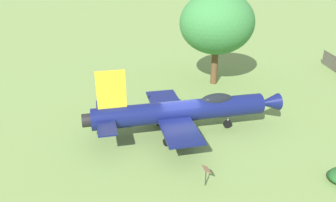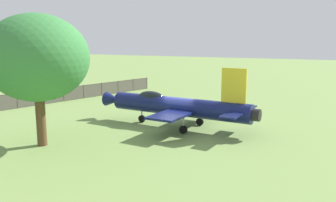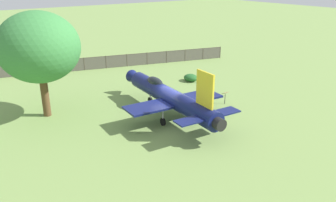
{
  "view_description": "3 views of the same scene",
  "coord_description": "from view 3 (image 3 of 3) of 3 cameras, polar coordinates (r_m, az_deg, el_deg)",
  "views": [
    {
      "loc": [
        6.37,
        18.47,
        11.15
      ],
      "look_at": [
        0.91,
        0.27,
        2.63
      ],
      "focal_mm": 35.13,
      "sensor_mm": 36.0,
      "label": 1
    },
    {
      "loc": [
        10.86,
        -24.19,
        6.83
      ],
      "look_at": [
        -1.18,
        0.53,
        1.92
      ],
      "focal_mm": 37.51,
      "sensor_mm": 36.0,
      "label": 2
    },
    {
      "loc": [
        20.68,
        -15.04,
        10.92
      ],
      "look_at": [
        0.46,
        -0.59,
        1.62
      ],
      "focal_mm": 36.55,
      "sensor_mm": 36.0,
      "label": 3
    }
  ],
  "objects": [
    {
      "name": "display_jet",
      "position": [
        27.45,
        0.08,
        0.9
      ],
      "size": [
        13.51,
        8.23,
        4.8
      ],
      "rotation": [
        0.0,
        0.0,
        3.07
      ],
      "color": "#111951",
      "rests_on": "ground_plane"
    },
    {
      "name": "info_plaque",
      "position": [
        30.61,
        9.51,
        1.04
      ],
      "size": [
        0.43,
        0.62,
        1.14
      ],
      "color": "#333333",
      "rests_on": "ground_plane"
    },
    {
      "name": "perimeter_fence",
      "position": [
        42.8,
        -8.55,
        6.66
      ],
      "size": [
        7.51,
        27.94,
        1.56
      ],
      "rotation": [
        0.0,
        0.0,
        4.45
      ],
      "color": "#4C4238",
      "rests_on": "ground_plane"
    },
    {
      "name": "shrub_near_fence",
      "position": [
        36.97,
        3.82,
        3.9
      ],
      "size": [
        1.64,
        1.4,
        0.75
      ],
      "color": "#235B26",
      "rests_on": "ground_plane"
    },
    {
      "name": "shade_tree",
      "position": [
        28.14,
        -20.76,
        8.36
      ],
      "size": [
        6.61,
        6.26,
        8.38
      ],
      "color": "brown",
      "rests_on": "ground_plane"
    },
    {
      "name": "ground_plane",
      "position": [
        27.8,
        0.44,
        -2.6
      ],
      "size": [
        200.0,
        200.0,
        0.0
      ],
      "primitive_type": "plane",
      "color": "#75934C"
    }
  ]
}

